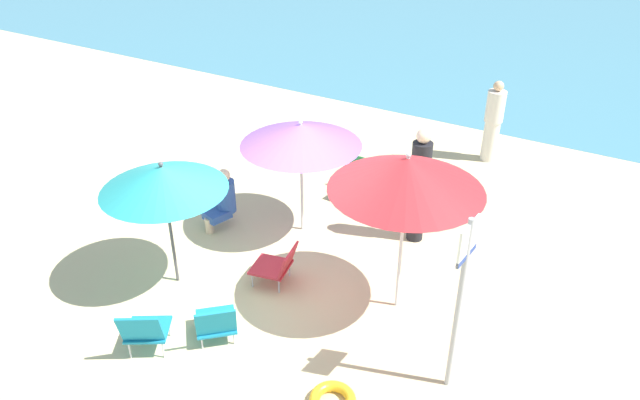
{
  "coord_description": "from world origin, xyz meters",
  "views": [
    {
      "loc": [
        3.74,
        -5.37,
        5.04
      ],
      "look_at": [
        0.01,
        1.02,
        0.7
      ],
      "focal_mm": 33.8,
      "sensor_mm": 36.0,
      "label": 1
    }
  ],
  "objects_px": {
    "beach_chair_c": "(216,322)",
    "person_c": "(223,199)",
    "beach_chair_b": "(145,330)",
    "person_b": "(419,185)",
    "person_a": "(493,122)",
    "warning_sign": "(462,285)",
    "umbrella_teal": "(163,178)",
    "beach_chair_a": "(359,179)",
    "umbrella_purple": "(301,135)",
    "beach_chair_d": "(278,264)",
    "swim_ring": "(333,400)",
    "umbrella_red": "(407,174)"
  },
  "relations": [
    {
      "from": "person_a",
      "to": "swim_ring",
      "type": "height_order",
      "value": "person_a"
    },
    {
      "from": "umbrella_teal",
      "to": "beach_chair_b",
      "type": "distance_m",
      "value": 1.82
    },
    {
      "from": "beach_chair_c",
      "to": "warning_sign",
      "type": "relative_size",
      "value": 0.36
    },
    {
      "from": "umbrella_teal",
      "to": "swim_ring",
      "type": "relative_size",
      "value": 3.6
    },
    {
      "from": "umbrella_red",
      "to": "warning_sign",
      "type": "xyz_separation_m",
      "value": [
        1.01,
        -0.92,
        -0.53
      ]
    },
    {
      "from": "umbrella_purple",
      "to": "swim_ring",
      "type": "distance_m",
      "value": 3.71
    },
    {
      "from": "beach_chair_c",
      "to": "person_a",
      "type": "relative_size",
      "value": 0.5
    },
    {
      "from": "beach_chair_b",
      "to": "swim_ring",
      "type": "relative_size",
      "value": 1.43
    },
    {
      "from": "warning_sign",
      "to": "swim_ring",
      "type": "distance_m",
      "value": 1.83
    },
    {
      "from": "beach_chair_c",
      "to": "person_b",
      "type": "bearing_deg",
      "value": -62.43
    },
    {
      "from": "beach_chair_b",
      "to": "warning_sign",
      "type": "distance_m",
      "value": 3.53
    },
    {
      "from": "beach_chair_a",
      "to": "beach_chair_c",
      "type": "distance_m",
      "value": 3.9
    },
    {
      "from": "beach_chair_d",
      "to": "swim_ring",
      "type": "height_order",
      "value": "beach_chair_d"
    },
    {
      "from": "beach_chair_a",
      "to": "warning_sign",
      "type": "height_order",
      "value": "warning_sign"
    },
    {
      "from": "umbrella_teal",
      "to": "beach_chair_b",
      "type": "height_order",
      "value": "umbrella_teal"
    },
    {
      "from": "umbrella_teal",
      "to": "person_a",
      "type": "height_order",
      "value": "umbrella_teal"
    },
    {
      "from": "umbrella_purple",
      "to": "beach_chair_d",
      "type": "xyz_separation_m",
      "value": [
        0.42,
        -1.29,
        -1.27
      ]
    },
    {
      "from": "person_a",
      "to": "warning_sign",
      "type": "distance_m",
      "value": 5.76
    },
    {
      "from": "beach_chair_b",
      "to": "umbrella_purple",
      "type": "bearing_deg",
      "value": -34.14
    },
    {
      "from": "umbrella_purple",
      "to": "umbrella_red",
      "type": "bearing_deg",
      "value": -24.81
    },
    {
      "from": "person_c",
      "to": "swim_ring",
      "type": "distance_m",
      "value": 3.83
    },
    {
      "from": "person_b",
      "to": "umbrella_red",
      "type": "bearing_deg",
      "value": -173.97
    },
    {
      "from": "umbrella_purple",
      "to": "beach_chair_a",
      "type": "xyz_separation_m",
      "value": [
        0.28,
        1.32,
        -1.24
      ]
    },
    {
      "from": "umbrella_purple",
      "to": "swim_ring",
      "type": "xyz_separation_m",
      "value": [
        2.04,
        -2.7,
        -1.51
      ]
    },
    {
      "from": "beach_chair_b",
      "to": "person_a",
      "type": "relative_size",
      "value": 0.47
    },
    {
      "from": "umbrella_purple",
      "to": "person_b",
      "type": "height_order",
      "value": "umbrella_purple"
    },
    {
      "from": "beach_chair_a",
      "to": "beach_chair_b",
      "type": "relative_size",
      "value": 0.89
    },
    {
      "from": "person_c",
      "to": "umbrella_red",
      "type": "bearing_deg",
      "value": 98.43
    },
    {
      "from": "person_c",
      "to": "beach_chair_c",
      "type": "bearing_deg",
      "value": 51.88
    },
    {
      "from": "beach_chair_b",
      "to": "person_a",
      "type": "height_order",
      "value": "person_a"
    },
    {
      "from": "person_a",
      "to": "person_b",
      "type": "relative_size",
      "value": 0.86
    },
    {
      "from": "beach_chair_a",
      "to": "person_b",
      "type": "height_order",
      "value": "person_b"
    },
    {
      "from": "beach_chair_a",
      "to": "person_c",
      "type": "height_order",
      "value": "person_c"
    },
    {
      "from": "umbrella_red",
      "to": "beach_chair_b",
      "type": "distance_m",
      "value": 3.43
    },
    {
      "from": "beach_chair_c",
      "to": "person_c",
      "type": "distance_m",
      "value": 2.55
    },
    {
      "from": "person_b",
      "to": "swim_ring",
      "type": "height_order",
      "value": "person_b"
    },
    {
      "from": "umbrella_purple",
      "to": "beach_chair_c",
      "type": "distance_m",
      "value": 2.9
    },
    {
      "from": "beach_chair_b",
      "to": "swim_ring",
      "type": "height_order",
      "value": "beach_chair_b"
    },
    {
      "from": "umbrella_purple",
      "to": "swim_ring",
      "type": "bearing_deg",
      "value": -52.96
    },
    {
      "from": "swim_ring",
      "to": "person_c",
      "type": "bearing_deg",
      "value": 145.03
    },
    {
      "from": "umbrella_red",
      "to": "person_c",
      "type": "height_order",
      "value": "umbrella_red"
    },
    {
      "from": "umbrella_teal",
      "to": "beach_chair_a",
      "type": "xyz_separation_m",
      "value": [
        1.07,
        3.25,
        -1.23
      ]
    },
    {
      "from": "beach_chair_b",
      "to": "beach_chair_d",
      "type": "relative_size",
      "value": 1.12
    },
    {
      "from": "person_b",
      "to": "person_c",
      "type": "relative_size",
      "value": 1.86
    },
    {
      "from": "umbrella_red",
      "to": "beach_chair_b",
      "type": "xyz_separation_m",
      "value": [
        -2.11,
        -2.23,
        -1.53
      ]
    },
    {
      "from": "umbrella_purple",
      "to": "person_c",
      "type": "relative_size",
      "value": 1.89
    },
    {
      "from": "person_a",
      "to": "warning_sign",
      "type": "bearing_deg",
      "value": 112.99
    },
    {
      "from": "umbrella_purple",
      "to": "person_c",
      "type": "bearing_deg",
      "value": -154.52
    },
    {
      "from": "person_a",
      "to": "person_c",
      "type": "height_order",
      "value": "person_a"
    },
    {
      "from": "beach_chair_b",
      "to": "beach_chair_c",
      "type": "bearing_deg",
      "value": -76.36
    }
  ]
}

